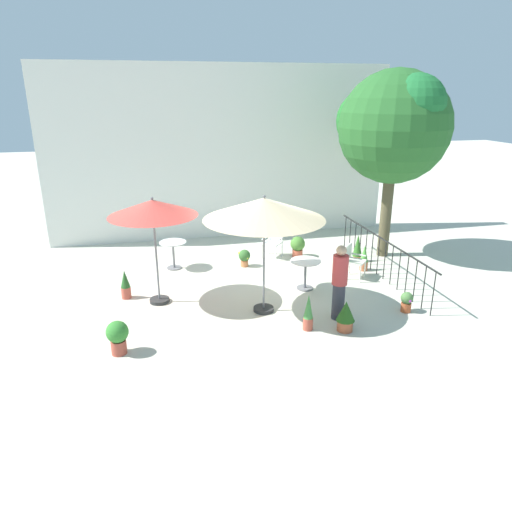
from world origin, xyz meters
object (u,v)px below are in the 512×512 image
object	(u,v)px
shade_tree	(395,127)
potted_plant_3	(118,336)
patio_umbrella_1	(153,209)
cafe_table_1	(305,269)
patio_chair_0	(273,240)
potted_plant_5	(364,258)
potted_plant_4	(244,257)
cafe_table_0	(173,250)
potted_plant_7	(125,285)
potted_plant_0	(308,313)
potted_plant_2	(298,246)
patio_chair_1	(353,259)
patio_umbrella_0	(264,209)
potted_plant_1	(358,247)
potted_plant_6	(407,301)
potted_plant_8	(346,315)
standing_person	(340,282)

from	to	relation	value
shade_tree	potted_plant_3	xyz separation A→B (m)	(-7.28, -3.88, -3.24)
patio_umbrella_1	cafe_table_1	distance (m)	3.81
patio_chair_0	potted_plant_3	world-z (taller)	patio_chair_0
potted_plant_5	potted_plant_4	bearing A→B (deg)	161.55
cafe_table_0	potted_plant_7	xyz separation A→B (m)	(-1.20, -1.68, -0.18)
shade_tree	potted_plant_0	bearing A→B (deg)	-133.74
potted_plant_2	potted_plant_5	distance (m)	1.99
shade_tree	patio_chair_1	distance (m)	3.80
cafe_table_1	patio_chair_1	world-z (taller)	patio_chair_1
cafe_table_1	potted_plant_0	distance (m)	2.05
patio_umbrella_0	potted_plant_4	size ratio (longest dim) A/B	5.40
patio_chair_0	shade_tree	bearing A→B (deg)	-9.76
potted_plant_0	potted_plant_1	xyz separation A→B (m)	(2.64, 3.44, 0.04)
cafe_table_0	potted_plant_6	xyz separation A→B (m)	(4.69, -3.78, -0.27)
cafe_table_0	potted_plant_8	xyz separation A→B (m)	(3.07, -4.26, -0.18)
potted_plant_6	potted_plant_8	world-z (taller)	potted_plant_8
cafe_table_1	potted_plant_8	distance (m)	2.17
patio_chair_0	patio_chair_1	xyz separation A→B (m)	(1.52, -2.01, 0.00)
patio_umbrella_1	standing_person	distance (m)	4.18
cafe_table_1	potted_plant_3	xyz separation A→B (m)	(-4.23, -2.03, -0.14)
cafe_table_0	patio_chair_0	distance (m)	2.85
cafe_table_1	patio_chair_1	bearing A→B (deg)	15.90
shade_tree	standing_person	bearing A→B (deg)	-129.55
patio_umbrella_0	patio_umbrella_1	distance (m)	2.39
potted_plant_1	potted_plant_3	xyz separation A→B (m)	(-6.27, -3.51, -0.05)
potted_plant_1	potted_plant_8	distance (m)	4.13
shade_tree	potted_plant_7	distance (m)	8.05
cafe_table_0	potted_plant_8	world-z (taller)	cafe_table_0
potted_plant_5	standing_person	size ratio (longest dim) A/B	0.44
patio_chair_1	potted_plant_1	xyz separation A→B (m)	(0.65, 1.09, -0.10)
cafe_table_1	patio_umbrella_0	bearing A→B (deg)	-143.31
potted_plant_0	standing_person	distance (m)	0.95
standing_person	patio_umbrella_0	bearing A→B (deg)	154.05
cafe_table_1	potted_plant_5	bearing A→B (deg)	22.93
potted_plant_2	standing_person	size ratio (longest dim) A/B	0.37
patio_chair_1	potted_plant_0	size ratio (longest dim) A/B	1.15
cafe_table_0	potted_plant_4	xyz separation A→B (m)	(1.87, -0.28, -0.25)
cafe_table_1	potted_plant_2	distance (m)	2.32
patio_umbrella_0	cafe_table_0	bearing A→B (deg)	119.40
potted_plant_1	potted_plant_7	distance (m)	6.30
potted_plant_6	potted_plant_7	world-z (taller)	potted_plant_7
potted_plant_4	patio_umbrella_0	bearing A→B (deg)	-93.23
patio_umbrella_0	potted_plant_5	distance (m)	4.10
shade_tree	patio_umbrella_1	size ratio (longest dim) A/B	2.11
potted_plant_5	shade_tree	bearing A→B (deg)	42.86
cafe_table_0	potted_plant_3	xyz separation A→B (m)	(-1.26, -4.13, -0.15)
patio_umbrella_0	potted_plant_4	distance (m)	3.40
shade_tree	potted_plant_3	size ratio (longest dim) A/B	7.95
potted_plant_4	potted_plant_7	xyz separation A→B (m)	(-3.07, -1.39, 0.06)
potted_plant_0	potted_plant_6	size ratio (longest dim) A/B	1.68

